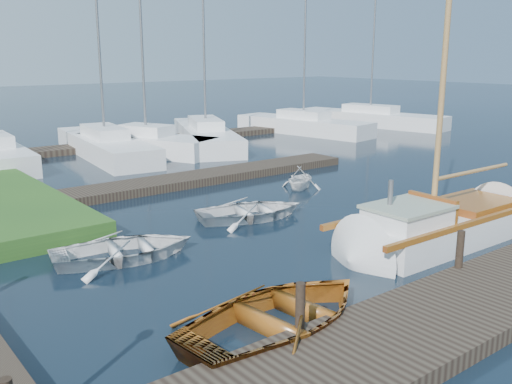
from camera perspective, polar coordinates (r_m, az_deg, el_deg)
ground at (r=15.03m, az=-0.00°, el=-4.45°), size 160.00×160.00×0.00m
near_dock at (r=11.19m, az=19.64°, el=-10.98°), size 18.00×2.20×0.30m
far_dock at (r=21.27m, az=-6.55°, el=1.27°), size 14.00×1.60×0.30m
pontoon at (r=33.42m, az=-3.40°, el=5.82°), size 30.00×1.60×0.30m
mooring_post_1 at (r=9.40m, az=4.44°, el=-11.33°), size 0.16×0.16×0.80m
mooring_post_2 at (r=12.68m, az=19.72°, el=-5.41°), size 0.16×0.16×0.80m
sailboat at (r=15.24m, az=17.96°, el=-3.52°), size 7.18×2.10×9.83m
dinghy at (r=9.97m, az=2.50°, el=-11.62°), size 4.25×3.25×0.82m
tender_a at (r=13.65m, az=-13.08°, el=-5.20°), size 3.72×3.01×0.68m
tender_c at (r=16.55m, az=-0.53°, el=-1.56°), size 3.68×3.04×0.66m
tender_d at (r=20.26m, az=4.47°, el=1.64°), size 2.32×2.22×0.94m
marina_boat_1 at (r=27.67m, az=-14.85°, el=4.64°), size 3.29×9.61×10.91m
marina_boat_2 at (r=27.85m, az=-10.91°, el=4.97°), size 4.87×7.23×12.55m
marina_boat_3 at (r=30.32m, az=-5.04°, el=5.80°), size 6.03×10.00×12.41m
marina_boat_5 at (r=34.75m, az=4.75°, el=6.81°), size 3.76×9.10×12.04m
marina_boat_7 at (r=39.14m, az=11.33°, el=7.33°), size 4.28×10.52×10.81m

